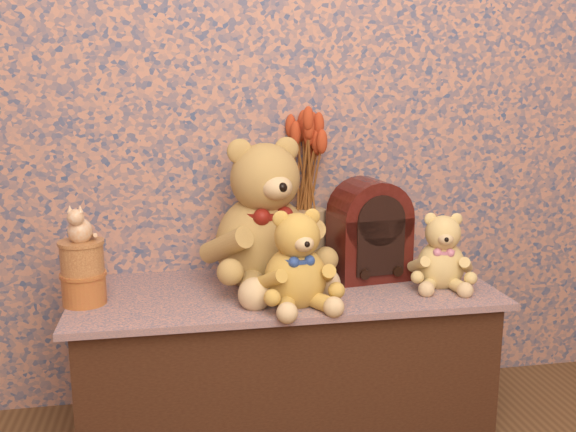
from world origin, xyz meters
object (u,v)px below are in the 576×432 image
object	(u,v)px
teddy_large	(262,206)
biscuit_tin_lower	(84,289)
cat_figurine	(79,223)
ceramic_vase	(307,239)
cathedral_radio	(369,229)
teddy_small	(442,247)
teddy_medium	(296,254)

from	to	relation	value
teddy_large	biscuit_tin_lower	bearing A→B (deg)	175.82
cat_figurine	teddy_large	bearing A→B (deg)	22.83
ceramic_vase	biscuit_tin_lower	bearing A→B (deg)	-162.05
cathedral_radio	biscuit_tin_lower	bearing A→B (deg)	179.21
teddy_large	cathedral_radio	distance (m)	0.36
teddy_large	cat_figurine	distance (m)	0.54
teddy_large	teddy_small	xyz separation A→B (m)	(0.54, -0.13, -0.12)
cat_figurine	teddy_small	bearing A→B (deg)	10.37
teddy_large	ceramic_vase	world-z (taller)	teddy_large
teddy_small	teddy_large	bearing A→B (deg)	-179.34
teddy_large	biscuit_tin_lower	xyz separation A→B (m)	(-0.53, -0.11, -0.20)
teddy_small	ceramic_vase	xyz separation A→B (m)	(-0.37, 0.25, -0.02)
teddy_medium	teddy_small	xyz separation A→B (m)	(0.48, 0.08, -0.02)
teddy_medium	teddy_small	bearing A→B (deg)	1.02
teddy_large	teddy_medium	bearing A→B (deg)	-88.65
cathedral_radio	ceramic_vase	distance (m)	0.23
ceramic_vase	teddy_large	bearing A→B (deg)	-144.10
teddy_medium	ceramic_vase	world-z (taller)	teddy_medium
ceramic_vase	cat_figurine	xyz separation A→B (m)	(-0.70, -0.23, 0.14)
cathedral_radio	ceramic_vase	bearing A→B (deg)	137.40
teddy_large	cat_figurine	xyz separation A→B (m)	(-0.53, -0.11, -0.01)
teddy_large	biscuit_tin_lower	world-z (taller)	teddy_large
teddy_medium	teddy_large	bearing A→B (deg)	97.70
cathedral_radio	ceramic_vase	xyz separation A→B (m)	(-0.18, 0.13, -0.06)
teddy_small	biscuit_tin_lower	world-z (taller)	teddy_small
teddy_medium	ceramic_vase	bearing A→B (deg)	63.71
cat_figurine	cathedral_radio	bearing A→B (deg)	18.28
teddy_large	ceramic_vase	distance (m)	0.25
teddy_medium	biscuit_tin_lower	xyz separation A→B (m)	(-0.60, 0.11, -0.10)
ceramic_vase	cat_figurine	bearing A→B (deg)	-162.05
biscuit_tin_lower	cat_figurine	xyz separation A→B (m)	(0.00, 0.00, 0.19)
biscuit_tin_lower	cat_figurine	distance (m)	0.19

